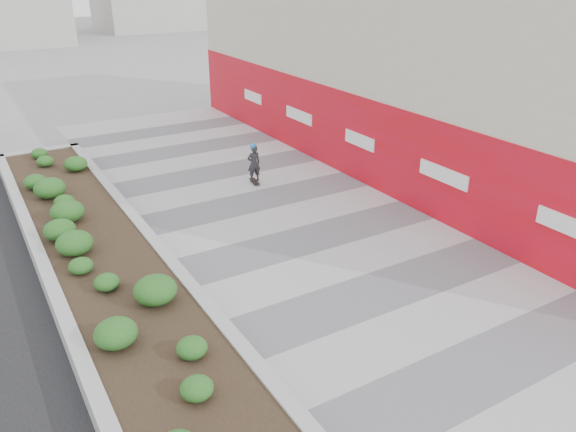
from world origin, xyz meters
name	(u,v)px	position (x,y,z in m)	size (l,w,h in m)	color
ground	(437,329)	(0.00, 0.00, 0.00)	(160.00, 160.00, 0.00)	gray
walkway	(353,268)	(0.00, 3.00, 0.01)	(8.00, 36.00, 0.01)	#A8A8AD
building	(413,56)	(6.98, 8.98, 3.98)	(6.04, 24.08, 8.00)	beige
planter	(94,243)	(-5.50, 7.00, 0.42)	(3.00, 18.00, 0.90)	#9E9EA0
manhole_cover	(368,264)	(0.50, 3.00, 0.00)	(0.44, 0.44, 0.01)	#595654
skateboarder	(254,163)	(0.66, 9.70, 0.74)	(0.50, 0.75, 1.46)	beige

